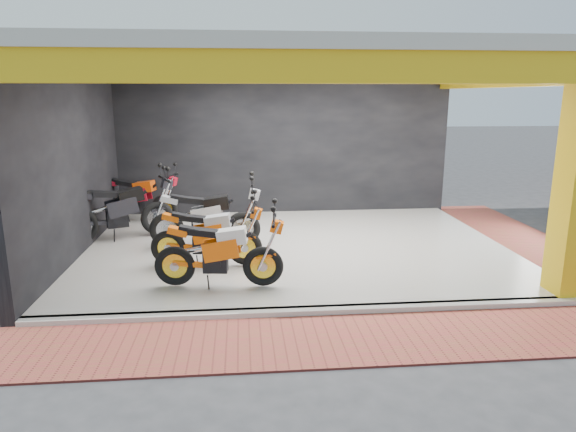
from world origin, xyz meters
name	(u,v)px	position (x,y,z in m)	size (l,w,h in m)	color
ground	(310,288)	(0.00, 0.00, 0.00)	(80.00, 80.00, 0.00)	#2D2D30
showroom_floor	(296,248)	(0.00, 2.00, 0.05)	(8.00, 6.00, 0.10)	white
showroom_ceiling	(297,58)	(0.00, 2.00, 3.60)	(8.40, 6.40, 0.20)	beige
back_wall	(283,145)	(0.00, 5.10, 1.75)	(8.20, 0.20, 3.50)	black
left_wall	(71,164)	(-4.10, 2.00, 1.75)	(0.20, 6.20, 3.50)	black
header_beam_front	(323,67)	(0.00, -1.00, 3.30)	(8.40, 0.30, 0.40)	gold
header_beam_right	(509,76)	(4.00, 2.00, 3.30)	(0.30, 6.40, 0.40)	gold
floor_kerb	(320,311)	(0.00, -1.02, 0.05)	(8.00, 0.20, 0.10)	white
paver_front	(329,340)	(0.00, -1.80, 0.01)	(9.00, 1.40, 0.03)	maroon
paver_right	(530,243)	(4.80, 2.00, 0.01)	(1.40, 7.00, 0.03)	maroon
moto_hero	(263,247)	(-0.74, -0.16, 0.73)	(2.07, 0.77, 1.27)	#FF620A
moto_row_a	(244,231)	(-1.01, 0.87, 0.71)	(2.01, 0.74, 1.23)	#DF5909
moto_row_b	(243,212)	(-1.03, 2.02, 0.78)	(2.23, 0.82, 1.36)	#ACAFB4
moto_row_c	(164,195)	(-2.80, 4.07, 0.75)	(2.12, 0.79, 1.30)	#AF1224
moto_row_d	(156,202)	(-2.80, 3.01, 0.80)	(2.30, 0.85, 1.41)	black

